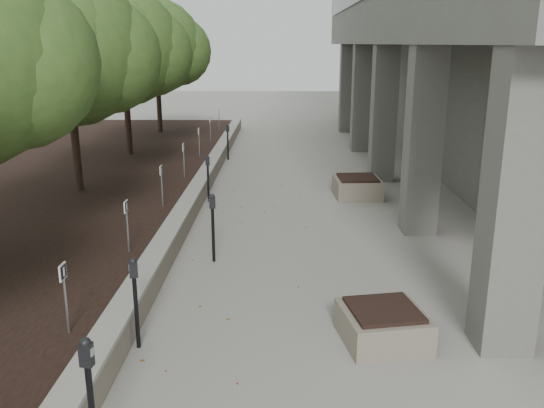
# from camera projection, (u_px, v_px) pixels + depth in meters

# --- Properties ---
(ground) EXTENTS (90.00, 90.00, 0.00)m
(ground) POSITION_uv_depth(u_px,v_px,m) (248.00, 384.00, 7.01)
(ground) COLOR gray
(ground) RESTS_ON ground
(retaining_wall) EXTENTS (0.39, 26.00, 0.50)m
(retaining_wall) POSITION_uv_depth(u_px,v_px,m) (201.00, 187.00, 15.64)
(retaining_wall) COLOR gray
(retaining_wall) RESTS_ON ground
(planting_bed) EXTENTS (7.00, 26.00, 0.40)m
(planting_bed) POSITION_uv_depth(u_px,v_px,m) (68.00, 188.00, 15.72)
(planting_bed) COLOR black
(planting_bed) RESTS_ON ground
(crabapple_tree_3) EXTENTS (4.60, 4.00, 5.44)m
(crabapple_tree_3) POSITION_uv_depth(u_px,v_px,m) (70.00, 82.00, 13.96)
(crabapple_tree_3) COLOR #365922
(crabapple_tree_3) RESTS_ON planting_bed
(crabapple_tree_4) EXTENTS (4.60, 4.00, 5.44)m
(crabapple_tree_4) POSITION_uv_depth(u_px,v_px,m) (125.00, 72.00, 18.77)
(crabapple_tree_4) COLOR #365922
(crabapple_tree_4) RESTS_ON planting_bed
(crabapple_tree_5) EXTENTS (4.60, 4.00, 5.44)m
(crabapple_tree_5) POSITION_uv_depth(u_px,v_px,m) (157.00, 66.00, 23.58)
(crabapple_tree_5) COLOR #365922
(crabapple_tree_5) RESTS_ON planting_bed
(parking_sign_2) EXTENTS (0.04, 0.22, 0.96)m
(parking_sign_2) POSITION_uv_depth(u_px,v_px,m) (66.00, 299.00, 7.30)
(parking_sign_2) COLOR black
(parking_sign_2) RESTS_ON planting_bed
(parking_sign_3) EXTENTS (0.04, 0.22, 0.96)m
(parking_sign_3) POSITION_uv_depth(u_px,v_px,m) (127.00, 227.00, 10.18)
(parking_sign_3) COLOR black
(parking_sign_3) RESTS_ON planting_bed
(parking_sign_4) EXTENTS (0.04, 0.22, 0.96)m
(parking_sign_4) POSITION_uv_depth(u_px,v_px,m) (162.00, 186.00, 13.07)
(parking_sign_4) COLOR black
(parking_sign_4) RESTS_ON planting_bed
(parking_sign_5) EXTENTS (0.04, 0.22, 0.96)m
(parking_sign_5) POSITION_uv_depth(u_px,v_px,m) (184.00, 160.00, 15.96)
(parking_sign_5) COLOR black
(parking_sign_5) RESTS_ON planting_bed
(parking_sign_6) EXTENTS (0.04, 0.22, 0.96)m
(parking_sign_6) POSITION_uv_depth(u_px,v_px,m) (199.00, 142.00, 18.85)
(parking_sign_6) COLOR black
(parking_sign_6) RESTS_ON planting_bed
(parking_sign_7) EXTENTS (0.04, 0.22, 0.96)m
(parking_sign_7) POSITION_uv_depth(u_px,v_px,m) (210.00, 129.00, 21.73)
(parking_sign_7) COLOR black
(parking_sign_7) RESTS_ON planting_bed
(parking_sign_8) EXTENTS (0.04, 0.22, 0.96)m
(parking_sign_8) POSITION_uv_depth(u_px,v_px,m) (219.00, 119.00, 24.62)
(parking_sign_8) COLOR black
(parking_sign_8) RESTS_ON planting_bed
(parking_meter_1) EXTENTS (0.15, 0.12, 1.41)m
(parking_meter_1) POSITION_uv_depth(u_px,v_px,m) (91.00, 404.00, 5.45)
(parking_meter_1) COLOR black
(parking_meter_1) RESTS_ON ground
(parking_meter_2) EXTENTS (0.15, 0.12, 1.31)m
(parking_meter_2) POSITION_uv_depth(u_px,v_px,m) (136.00, 303.00, 7.68)
(parking_meter_2) COLOR black
(parking_meter_2) RESTS_ON ground
(parking_meter_3) EXTENTS (0.15, 0.12, 1.33)m
(parking_meter_3) POSITION_uv_depth(u_px,v_px,m) (213.00, 228.00, 10.77)
(parking_meter_3) COLOR black
(parking_meter_3) RESTS_ON ground
(parking_meter_4) EXTENTS (0.13, 0.09, 1.25)m
(parking_meter_4) POSITION_uv_depth(u_px,v_px,m) (208.00, 179.00, 14.87)
(parking_meter_4) COLOR black
(parking_meter_4) RESTS_ON ground
(parking_meter_5) EXTENTS (0.15, 0.13, 1.28)m
(parking_meter_5) POSITION_uv_depth(u_px,v_px,m) (228.00, 142.00, 20.36)
(parking_meter_5) COLOR black
(parking_meter_5) RESTS_ON ground
(planter_front) EXTENTS (1.28, 1.28, 0.51)m
(planter_front) POSITION_uv_depth(u_px,v_px,m) (383.00, 325.00, 7.94)
(planter_front) COLOR gray
(planter_front) RESTS_ON ground
(planter_back) EXTENTS (1.28, 1.28, 0.56)m
(planter_back) POSITION_uv_depth(u_px,v_px,m) (357.00, 187.00, 15.49)
(planter_back) COLOR gray
(planter_back) RESTS_ON ground
(berry_scatter) EXTENTS (3.30, 14.10, 0.02)m
(berry_scatter) POSITION_uv_depth(u_px,v_px,m) (258.00, 245.00, 11.82)
(berry_scatter) COLOR maroon
(berry_scatter) RESTS_ON ground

